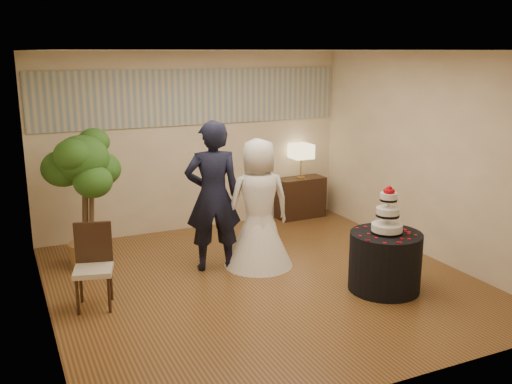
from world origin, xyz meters
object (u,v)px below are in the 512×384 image
groom (213,196)px  wedding_cake (388,210)px  side_chair (93,268)px  console (300,198)px  ficus_tree (85,199)px  table_lamp (301,161)px  bride (258,203)px  cake_table (385,261)px

groom → wedding_cake: 2.20m
groom → wedding_cake: bearing=150.0°
side_chair → console: bearing=44.1°
groom → ficus_tree: bearing=-15.6°
side_chair → table_lamp: bearing=44.1°
wedding_cake → console: (0.59, 3.12, -0.65)m
bride → wedding_cake: size_ratio=3.00×
console → ficus_tree: 3.82m
cake_table → table_lamp: 3.24m
bride → cake_table: 1.78m
groom → side_chair: 1.79m
table_lamp → ficus_tree: size_ratio=0.31×
table_lamp → side_chair: table_lamp is taller
cake_table → table_lamp: size_ratio=1.47×
groom → ficus_tree: (-1.48, 0.80, -0.06)m
groom → table_lamp: size_ratio=3.39×
cake_table → groom: bearing=137.1°
table_lamp → bride: bearing=-132.6°
cake_table → wedding_cake: size_ratio=1.49×
cake_table → ficus_tree: 3.90m
groom → side_chair: size_ratio=2.09×
wedding_cake → cake_table: bearing=0.0°
console → table_lamp: table_lamp is taller
table_lamp → side_chair: 4.43m
table_lamp → console: bearing=0.0°
wedding_cake → ficus_tree: (-3.09, 2.30, -0.07)m
wedding_cake → side_chair: (-3.24, 0.95, -0.53)m
groom → side_chair: groom is taller
ficus_tree → side_chair: 1.43m
wedding_cake → side_chair: wedding_cake is taller
wedding_cake → side_chair: bearing=163.7°
console → side_chair: (-3.82, -2.17, 0.12)m
bride → side_chair: 2.28m
bride → cake_table: bride is taller
groom → side_chair: bearing=31.5°
bride → table_lamp: 2.39m
cake_table → side_chair: bearing=163.7°
bride → ficus_tree: ficus_tree is taller
ficus_tree → table_lamp: bearing=12.6°
side_chair → ficus_tree: bearing=98.5°
wedding_cake → table_lamp: (0.59, 3.12, -0.01)m
bride → side_chair: bearing=18.2°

